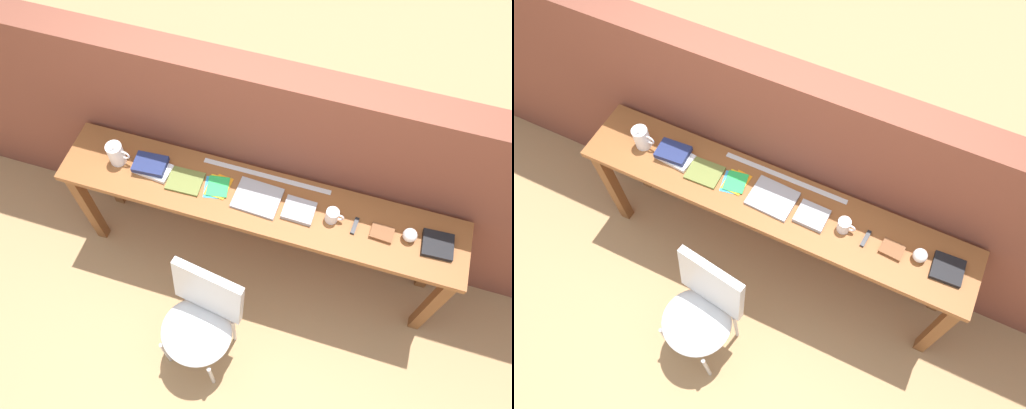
# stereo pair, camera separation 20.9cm
# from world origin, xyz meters

# --- Properties ---
(ground_plane) EXTENTS (40.00, 40.00, 0.00)m
(ground_plane) POSITION_xyz_m (0.00, 0.00, 0.00)
(ground_plane) COLOR tan
(brick_wall_back) EXTENTS (6.00, 0.20, 1.60)m
(brick_wall_back) POSITION_xyz_m (0.00, 0.64, 0.80)
(brick_wall_back) COLOR brown
(brick_wall_back) RESTS_ON ground
(sideboard) EXTENTS (2.50, 0.44, 0.88)m
(sideboard) POSITION_xyz_m (0.00, 0.30, 0.74)
(sideboard) COLOR brown
(sideboard) RESTS_ON ground
(chair_white_moulded) EXTENTS (0.50, 0.51, 0.89)m
(chair_white_moulded) POSITION_xyz_m (-0.15, -0.40, 0.53)
(chair_white_moulded) COLOR silver
(chair_white_moulded) RESTS_ON ground
(pitcher_white) EXTENTS (0.14, 0.10, 0.18)m
(pitcher_white) POSITION_xyz_m (-0.91, 0.31, 0.96)
(pitcher_white) COLOR white
(pitcher_white) RESTS_ON sideboard
(book_stack_leftmost) EXTENTS (0.24, 0.17, 0.06)m
(book_stack_leftmost) POSITION_xyz_m (-0.69, 0.31, 0.91)
(book_stack_leftmost) COLOR white
(book_stack_leftmost) RESTS_ON sideboard
(magazine_cycling) EXTENTS (0.22, 0.17, 0.02)m
(magazine_cycling) POSITION_xyz_m (-0.46, 0.28, 0.89)
(magazine_cycling) COLOR olive
(magazine_cycling) RESTS_ON sideboard
(pamphlet_pile_colourful) EXTENTS (0.17, 0.18, 0.01)m
(pamphlet_pile_colourful) POSITION_xyz_m (-0.26, 0.31, 0.89)
(pamphlet_pile_colourful) COLOR #3399D8
(pamphlet_pile_colourful) RESTS_ON sideboard
(book_open_centre) EXTENTS (0.28, 0.23, 0.02)m
(book_open_centre) POSITION_xyz_m (-0.01, 0.30, 0.89)
(book_open_centre) COLOR #9E9EA3
(book_open_centre) RESTS_ON sideboard
(book_grey_hardcover) EXTENTS (0.19, 0.16, 0.03)m
(book_grey_hardcover) POSITION_xyz_m (0.25, 0.29, 0.89)
(book_grey_hardcover) COLOR #9E9EA3
(book_grey_hardcover) RESTS_ON sideboard
(mug) EXTENTS (0.11, 0.08, 0.09)m
(mug) POSITION_xyz_m (0.45, 0.30, 0.92)
(mug) COLOR white
(mug) RESTS_ON sideboard
(multitool_folded) EXTENTS (0.03, 0.11, 0.02)m
(multitool_folded) POSITION_xyz_m (0.59, 0.29, 0.89)
(multitool_folded) COLOR black
(multitool_folded) RESTS_ON sideboard
(leather_journal_brown) EXTENTS (0.14, 0.11, 0.02)m
(leather_journal_brown) POSITION_xyz_m (0.74, 0.29, 0.89)
(leather_journal_brown) COLOR brown
(leather_journal_brown) RESTS_ON sideboard
(sports_ball_small) EXTENTS (0.08, 0.08, 0.08)m
(sports_ball_small) POSITION_xyz_m (0.90, 0.31, 0.92)
(sports_ball_small) COLOR silver
(sports_ball_small) RESTS_ON sideboard
(book_repair_rightmost) EXTENTS (0.18, 0.17, 0.03)m
(book_repair_rightmost) POSITION_xyz_m (1.06, 0.31, 0.89)
(book_repair_rightmost) COLOR black
(book_repair_rightmost) RESTS_ON sideboard
(ruler_metal_back_edge) EXTENTS (0.81, 0.03, 0.00)m
(ruler_metal_back_edge) POSITION_xyz_m (-0.00, 0.47, 0.88)
(ruler_metal_back_edge) COLOR silver
(ruler_metal_back_edge) RESTS_ON sideboard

